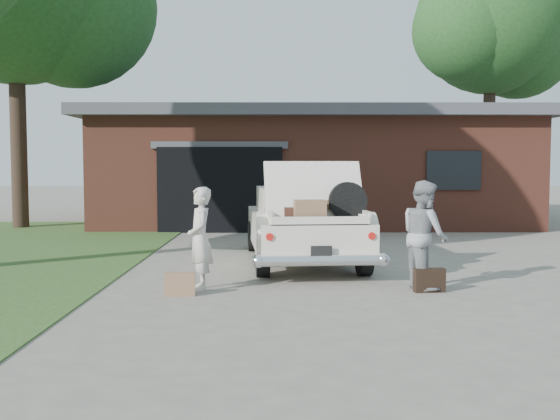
{
  "coord_description": "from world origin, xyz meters",
  "views": [
    {
      "loc": [
        -0.06,
        -8.81,
        1.76
      ],
      "look_at": [
        0.0,
        0.6,
        1.1
      ],
      "focal_mm": 42.0,
      "sensor_mm": 36.0,
      "label": 1
    }
  ],
  "objects": [
    {
      "name": "house",
      "position": [
        0.98,
        11.47,
        1.67
      ],
      "size": [
        12.8,
        7.8,
        3.3
      ],
      "color": "brown",
      "rests_on": "ground"
    },
    {
      "name": "suitcase_left",
      "position": [
        -1.34,
        -0.15,
        0.16
      ],
      "size": [
        0.42,
        0.16,
        0.31
      ],
      "primitive_type": "cube",
      "rotation": [
        0.0,
        0.0,
        0.08
      ],
      "color": "#9E7250",
      "rests_on": "ground"
    },
    {
      "name": "woman_left",
      "position": [
        -1.12,
        0.26,
        0.72
      ],
      "size": [
        0.47,
        0.6,
        1.44
      ],
      "primitive_type": "imported",
      "rotation": [
        0.0,
        0.0,
        -1.31
      ],
      "color": "beige",
      "rests_on": "ground"
    },
    {
      "name": "ground",
      "position": [
        0.0,
        0.0,
        0.0
      ],
      "size": [
        90.0,
        90.0,
        0.0
      ],
      "primitive_type": "plane",
      "color": "gray",
      "rests_on": "ground"
    },
    {
      "name": "sedan",
      "position": [
        0.41,
        2.88,
        0.69
      ],
      "size": [
        2.19,
        4.83,
        1.81
      ],
      "rotation": [
        0.0,
        0.0,
        0.08
      ],
      "color": "silver",
      "rests_on": "ground"
    },
    {
      "name": "tree_right",
      "position": [
        7.99,
        15.77,
        6.83
      ],
      "size": [
        6.37,
        5.54,
        9.91
      ],
      "color": "#38281E",
      "rests_on": "ground"
    },
    {
      "name": "suitcase_right",
      "position": [
        2.06,
        0.09,
        0.16
      ],
      "size": [
        0.44,
        0.18,
        0.33
      ],
      "primitive_type": "cube",
      "rotation": [
        0.0,
        0.0,
        0.12
      ],
      "color": "black",
      "rests_on": "ground"
    },
    {
      "name": "woman_right",
      "position": [
        2.04,
        0.35,
        0.77
      ],
      "size": [
        0.74,
        0.86,
        1.54
      ],
      "primitive_type": "imported",
      "rotation": [
        0.0,
        0.0,
        1.8
      ],
      "color": "gray",
      "rests_on": "ground"
    }
  ]
}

